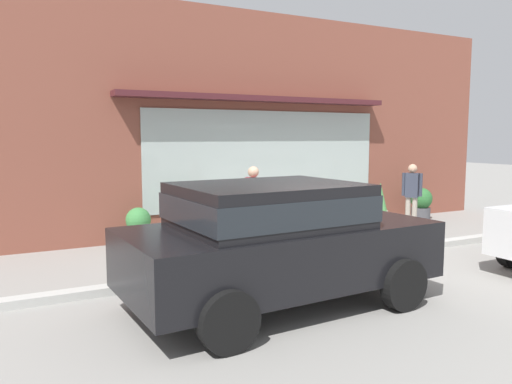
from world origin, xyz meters
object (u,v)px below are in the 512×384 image
Objects in this scene: potted_plant_window_right at (380,203)px; potted_plant_doorstep at (138,225)px; fire_hydrant at (224,236)px; potted_plant_low_front at (305,220)px; pedestrian_with_handbag at (254,201)px; potted_plant_corner_tall at (206,215)px; potted_plant_near_hydrant at (421,203)px; parked_car_black at (276,237)px; pedestrian_passerby at (412,192)px.

potted_plant_doorstep is at bearing -179.70° from potted_plant_window_right.
fire_hydrant reaches higher than potted_plant_low_front.
pedestrian_with_handbag is 2.02× the size of potted_plant_doorstep.
potted_plant_corner_tall is (0.31, 1.65, 0.13)m from fire_hydrant.
potted_plant_low_front is at bearing 179.10° from potted_plant_near_hydrant.
potted_plant_corner_tall reaches higher than potted_plant_doorstep.
pedestrian_with_handbag is 1.58× the size of potted_plant_window_right.
parked_car_black is 4.33m from potted_plant_doorstep.
potted_plant_window_right is 6.24m from potted_plant_doorstep.
parked_car_black is 5.11× the size of potted_plant_doorstep.
pedestrian_passerby is 4.97m from potted_plant_corner_tall.
potted_plant_window_right is at bearing 34.87° from parked_car_black.
potted_plant_doorstep is at bearing 178.98° from potted_plant_low_front.
potted_plant_corner_tall is 1.42× the size of potted_plant_near_hydrant.
potted_plant_corner_tall is at bearing -3.90° from potted_plant_doorstep.
potted_plant_low_front is (-3.62, 0.06, -0.19)m from potted_plant_near_hydrant.
potted_plant_near_hydrant is (1.24, 0.90, -0.45)m from pedestrian_passerby.
potted_plant_near_hydrant is (6.11, -0.03, -0.13)m from potted_plant_corner_tall.
potted_plant_doorstep is (-6.24, -0.03, -0.04)m from potted_plant_window_right.
potted_plant_window_right is at bearing 101.56° from pedestrian_with_handbag.
fire_hydrant reaches higher than potted_plant_near_hydrant.
potted_plant_window_right reaches higher than potted_plant_doorstep.
pedestrian_with_handbag is 2.29m from potted_plant_low_front.
pedestrian_with_handbag is 0.40× the size of parked_car_black.
pedestrian_passerby is at bearing -88.47° from potted_plant_window_right.
parked_car_black reaches higher than potted_plant_near_hydrant.
pedestrian_passerby is 1.29× the size of potted_plant_corner_tall.
pedestrian_passerby reaches higher than potted_plant_doorstep.
pedestrian_with_handbag is 1.35× the size of potted_plant_corner_tall.
pedestrian_passerby is at bearing 87.69° from pedestrian_with_handbag.
parked_car_black is at bearing -80.36° from potted_plant_doorstep.
pedestrian_passerby is at bearing 27.22° from parked_car_black.
potted_plant_low_front is (-2.38, 0.96, -0.64)m from pedestrian_passerby.
fire_hydrant is 5.25m from pedestrian_passerby.
pedestrian_passerby is 3.05× the size of potted_plant_low_front.
parked_car_black is at bearing -148.75° from potted_plant_near_hydrant.
potted_plant_low_front is at bearing 115.76° from pedestrian_with_handbag.
potted_plant_window_right is (-0.03, 1.06, -0.41)m from pedestrian_passerby.
potted_plant_low_front is (-2.35, -0.10, -0.23)m from potted_plant_window_right.
potted_plant_corner_tall reaches higher than potted_plant_window_right.
potted_plant_near_hydrant is at bearing 89.62° from pedestrian_passerby.
potted_plant_corner_tall is 1.50× the size of potted_plant_doorstep.
potted_plant_corner_tall is at bearing -155.22° from pedestrian_with_handbag.
potted_plant_low_front is at bearing -1.02° from potted_plant_doorstep.
fire_hydrant is at bearing -61.11° from pedestrian_with_handbag.
potted_plant_window_right is at bearing 145.25° from pedestrian_passerby.
potted_plant_near_hydrant is at bearing 14.15° from fire_hydrant.
potted_plant_near_hydrant reaches higher than potted_plant_doorstep.
potted_plant_near_hydrant is at bearing -0.29° from potted_plant_corner_tall.
pedestrian_passerby reaches higher than potted_plant_corner_tall.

